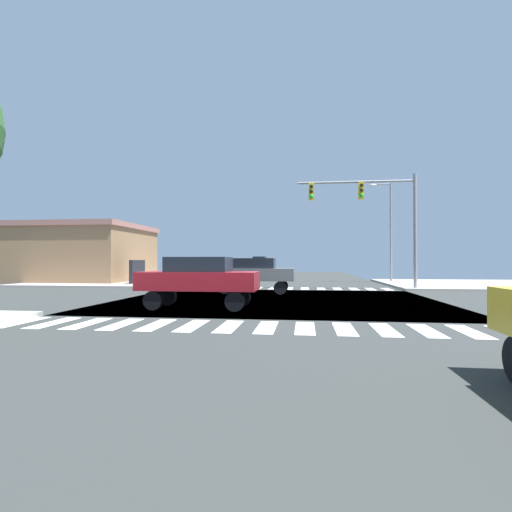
{
  "coord_description": "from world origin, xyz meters",
  "views": [
    {
      "loc": [
        1.25,
        -17.55,
        1.74
      ],
      "look_at": [
        -1.78,
        6.76,
        2.04
      ],
      "focal_mm": 27.57,
      "sensor_mm": 36.0,
      "label": 1
    }
  ],
  "objects_px": {
    "sedan_leading_3": "(199,278)",
    "traffic_signal_mast": "(369,205)",
    "sedan_crossing_1": "(254,272)",
    "suv_farside_2": "(260,263)",
    "street_lamp": "(388,223)",
    "bank_building": "(62,253)"
  },
  "relations": [
    {
      "from": "sedan_leading_3",
      "to": "traffic_signal_mast",
      "type": "bearing_deg",
      "value": -36.68
    },
    {
      "from": "sedan_crossing_1",
      "to": "suv_farside_2",
      "type": "bearing_deg",
      "value": -174.02
    },
    {
      "from": "sedan_crossing_1",
      "to": "traffic_signal_mast",
      "type": "bearing_deg",
      "value": 117.14
    },
    {
      "from": "suv_farside_2",
      "to": "street_lamp",
      "type": "bearing_deg",
      "value": 120.19
    },
    {
      "from": "sedan_leading_3",
      "to": "street_lamp",
      "type": "bearing_deg",
      "value": -29.44
    },
    {
      "from": "street_lamp",
      "to": "sedan_leading_3",
      "type": "xyz_separation_m",
      "value": [
        -10.48,
        -18.57,
        -3.68
      ]
    },
    {
      "from": "traffic_signal_mast",
      "to": "suv_farside_2",
      "type": "relative_size",
      "value": 1.54
    },
    {
      "from": "sedan_leading_3",
      "to": "suv_farside_2",
      "type": "bearing_deg",
      "value": 3.37
    },
    {
      "from": "traffic_signal_mast",
      "to": "sedan_crossing_1",
      "type": "xyz_separation_m",
      "value": [
        -6.6,
        -3.38,
        -4.03
      ]
    },
    {
      "from": "bank_building",
      "to": "sedan_leading_3",
      "type": "height_order",
      "value": "bank_building"
    },
    {
      "from": "bank_building",
      "to": "sedan_crossing_1",
      "type": "xyz_separation_m",
      "value": [
        17.41,
        -9.42,
        -1.24
      ]
    },
    {
      "from": "street_lamp",
      "to": "sedan_crossing_1",
      "type": "bearing_deg",
      "value": -128.93
    },
    {
      "from": "sedan_crossing_1",
      "to": "sedan_leading_3",
      "type": "height_order",
      "value": "same"
    },
    {
      "from": "bank_building",
      "to": "suv_farside_2",
      "type": "height_order",
      "value": "bank_building"
    },
    {
      "from": "street_lamp",
      "to": "sedan_leading_3",
      "type": "relative_size",
      "value": 1.87
    },
    {
      "from": "street_lamp",
      "to": "sedan_crossing_1",
      "type": "height_order",
      "value": "street_lamp"
    },
    {
      "from": "traffic_signal_mast",
      "to": "street_lamp",
      "type": "height_order",
      "value": "street_lamp"
    },
    {
      "from": "suv_farside_2",
      "to": "sedan_crossing_1",
      "type": "bearing_deg",
      "value": 95.98
    },
    {
      "from": "street_lamp",
      "to": "suv_farside_2",
      "type": "bearing_deg",
      "value": 120.19
    },
    {
      "from": "bank_building",
      "to": "suv_farside_2",
      "type": "xyz_separation_m",
      "value": [
        13.88,
        24.28,
        -0.96
      ]
    },
    {
      "from": "traffic_signal_mast",
      "to": "sedan_crossing_1",
      "type": "distance_m",
      "value": 8.44
    },
    {
      "from": "bank_building",
      "to": "sedan_crossing_1",
      "type": "relative_size",
      "value": 3.49
    }
  ]
}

